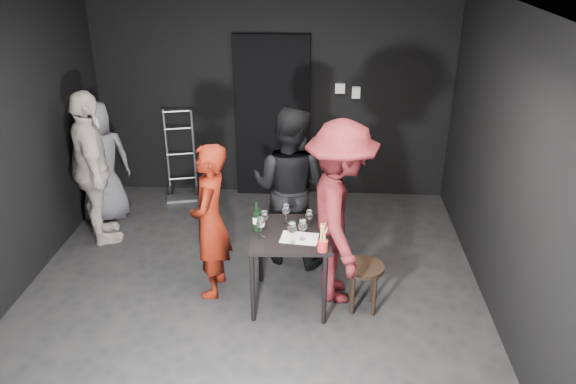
# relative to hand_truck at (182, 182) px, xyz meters

# --- Properties ---
(floor) EXTENTS (4.50, 5.00, 0.02)m
(floor) POSITION_rel_hand_truck_xyz_m (1.18, -2.24, -0.22)
(floor) COLOR black
(floor) RESTS_ON ground
(ceiling) EXTENTS (4.50, 5.00, 0.02)m
(ceiling) POSITION_rel_hand_truck_xyz_m (1.18, -2.24, 2.48)
(ceiling) COLOR silver
(ceiling) RESTS_ON ground
(wall_back) EXTENTS (4.50, 0.04, 2.70)m
(wall_back) POSITION_rel_hand_truck_xyz_m (1.18, 0.26, 1.13)
(wall_back) COLOR black
(wall_back) RESTS_ON ground
(wall_right) EXTENTS (0.04, 5.00, 2.70)m
(wall_right) POSITION_rel_hand_truck_xyz_m (3.43, -2.24, 1.13)
(wall_right) COLOR black
(wall_right) RESTS_ON ground
(doorway) EXTENTS (0.95, 0.10, 2.10)m
(doorway) POSITION_rel_hand_truck_xyz_m (1.18, 0.20, 0.83)
(doorway) COLOR black
(doorway) RESTS_ON ground
(wallbox_upper) EXTENTS (0.12, 0.06, 0.12)m
(wallbox_upper) POSITION_rel_hand_truck_xyz_m (2.03, 0.21, 1.23)
(wallbox_upper) COLOR #B7B7B2
(wallbox_upper) RESTS_ON wall_back
(wallbox_lower) EXTENTS (0.10, 0.06, 0.14)m
(wallbox_lower) POSITION_rel_hand_truck_xyz_m (2.23, 0.21, 1.18)
(wallbox_lower) COLOR #B7B7B2
(wallbox_lower) RESTS_ON wall_back
(hand_truck) EXTENTS (0.40, 0.34, 1.19)m
(hand_truck) POSITION_rel_hand_truck_xyz_m (0.00, 0.00, 0.00)
(hand_truck) COLOR #B2B2B7
(hand_truck) RESTS_ON floor
(tasting_table) EXTENTS (0.72, 0.72, 0.75)m
(tasting_table) POSITION_rel_hand_truck_xyz_m (1.57, -2.21, 0.43)
(tasting_table) COLOR black
(tasting_table) RESTS_ON floor
(stool) EXTENTS (0.36, 0.36, 0.47)m
(stool) POSITION_rel_hand_truck_xyz_m (2.24, -2.29, 0.16)
(stool) COLOR black
(stool) RESTS_ON floor
(server_red) EXTENTS (0.38, 0.58, 1.56)m
(server_red) POSITION_rel_hand_truck_xyz_m (0.80, -2.08, 0.56)
(server_red) COLOR maroon
(server_red) RESTS_ON floor
(woman_black) EXTENTS (1.03, 0.75, 1.90)m
(woman_black) POSITION_rel_hand_truck_xyz_m (1.50, -1.43, 0.73)
(woman_black) COLOR black
(woman_black) RESTS_ON floor
(man_maroon) EXTENTS (0.76, 1.40, 2.08)m
(man_maroon) POSITION_rel_hand_truck_xyz_m (2.01, -2.08, 0.82)
(man_maroon) COLOR #5A161A
(man_maroon) RESTS_ON floor
(bystander_cream) EXTENTS (1.08, 1.31, 2.02)m
(bystander_cream) POSITION_rel_hand_truck_xyz_m (-0.65, -1.18, 0.79)
(bystander_cream) COLOR beige
(bystander_cream) RESTS_ON floor
(bystander_grey) EXTENTS (0.81, 0.73, 1.47)m
(bystander_grey) POSITION_rel_hand_truck_xyz_m (-0.78, -0.67, 0.52)
(bystander_grey) COLOR #59585F
(bystander_grey) RESTS_ON floor
(tasting_mat) EXTENTS (0.35, 0.25, 0.00)m
(tasting_mat) POSITION_rel_hand_truck_xyz_m (1.65, -2.31, 0.53)
(tasting_mat) COLOR white
(tasting_mat) RESTS_ON tasting_table
(wine_glass_a) EXTENTS (0.10, 0.10, 0.22)m
(wine_glass_a) POSITION_rel_hand_truck_xyz_m (1.31, -2.32, 0.64)
(wine_glass_a) COLOR white
(wine_glass_a) RESTS_ON tasting_table
(wine_glass_b) EXTENTS (0.10, 0.10, 0.20)m
(wine_glass_b) POSITION_rel_hand_truck_xyz_m (1.32, -2.16, 0.63)
(wine_glass_b) COLOR white
(wine_glass_b) RESTS_ON tasting_table
(wine_glass_c) EXTENTS (0.10, 0.10, 0.21)m
(wine_glass_c) POSITION_rel_hand_truck_xyz_m (1.51, -2.05, 0.64)
(wine_glass_c) COLOR white
(wine_glass_c) RESTS_ON tasting_table
(wine_glass_d) EXTENTS (0.10, 0.10, 0.22)m
(wine_glass_d) POSITION_rel_hand_truck_xyz_m (1.59, -2.39, 0.64)
(wine_glass_d) COLOR white
(wine_glass_d) RESTS_ON tasting_table
(wine_glass_e) EXTENTS (0.08, 0.08, 0.21)m
(wine_glass_e) POSITION_rel_hand_truck_xyz_m (1.68, -2.34, 0.64)
(wine_glass_e) COLOR white
(wine_glass_e) RESTS_ON tasting_table
(wine_glass_f) EXTENTS (0.09, 0.09, 0.19)m
(wine_glass_f) POSITION_rel_hand_truck_xyz_m (1.73, -2.11, 0.63)
(wine_glass_f) COLOR white
(wine_glass_f) RESTS_ON tasting_table
(wine_bottle) EXTENTS (0.07, 0.07, 0.29)m
(wine_bottle) POSITION_rel_hand_truck_xyz_m (1.26, -2.20, 0.64)
(wine_bottle) COLOR black
(wine_bottle) RESTS_ON tasting_table
(breadstick_cup) EXTENTS (0.09, 0.09, 0.28)m
(breadstick_cup) POSITION_rel_hand_truck_xyz_m (1.86, -2.51, 0.66)
(breadstick_cup) COLOR red
(breadstick_cup) RESTS_ON tasting_table
(reserved_card) EXTENTS (0.11, 0.16, 0.11)m
(reserved_card) POSITION_rel_hand_truck_xyz_m (1.88, -2.19, 0.59)
(reserved_card) COLOR white
(reserved_card) RESTS_ON tasting_table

